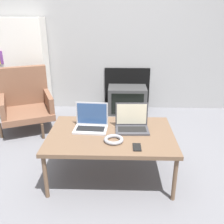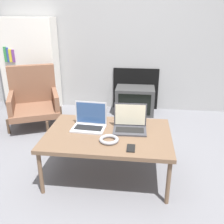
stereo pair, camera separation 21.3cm
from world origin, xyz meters
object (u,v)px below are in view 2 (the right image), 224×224
Objects in this scene: headphones at (109,140)px; tv at (135,100)px; phone at (131,148)px; armchair at (34,97)px; laptop_right at (130,124)px; laptop_left at (90,122)px.

tv is at bearing 84.64° from headphones.
phone is 0.15× the size of armchair.
headphones is 0.29× the size of tv.
laptop_right is 0.31m from headphones.
armchair reaches higher than laptop_left.
laptop_right is at bearing -90.07° from tv.
laptop_left reaches higher than headphones.
headphones is (-0.17, -0.25, -0.04)m from laptop_right.
laptop_left is 0.38× the size of armchair.
headphones is at bearing -125.26° from laptop_right.
tv is (0.00, 1.55, -0.30)m from laptop_right.
headphones is at bearing 151.98° from phone.
laptop_left is at bearing 178.24° from laptop_right.
phone is (0.42, -0.36, -0.05)m from laptop_left.
laptop_left and laptop_right have the same top height.
armchair is (-1.39, -0.56, 0.18)m from tv.
laptop_left is 0.34m from headphones.
armchair reaches higher than tv.
laptop_right is 1.58m from tv.
headphones reaches higher than tv.
tv is at bearing 90.81° from phone.
armchair is at bearing -158.14° from tv.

